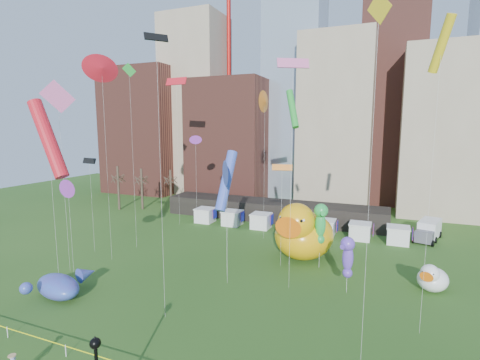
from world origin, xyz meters
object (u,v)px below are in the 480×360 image
at_px(box_truck, 429,230).
at_px(seahorse_purple, 348,254).
at_px(small_duck, 432,278).
at_px(big_duck, 302,233).
at_px(seahorse_green, 320,220).
at_px(whale_inflatable, 60,285).

bearing_deg(box_truck, seahorse_purple, -96.20).
bearing_deg(box_truck, small_duck, -77.97).
xyz_separation_m(big_duck, box_truck, (14.99, 14.68, -1.96)).
bearing_deg(small_duck, seahorse_green, -166.46).
height_order(seahorse_green, box_truck, seahorse_green).
bearing_deg(big_duck, seahorse_green, -29.86).
height_order(small_duck, seahorse_purple, seahorse_purple).
xyz_separation_m(small_duck, box_truck, (1.30, 18.43, 0.05)).
height_order(seahorse_purple, whale_inflatable, seahorse_purple).
relative_size(seahorse_green, box_truck, 1.10).
xyz_separation_m(small_duck, whale_inflatable, (-32.74, -14.65, -0.24)).
relative_size(big_duck, seahorse_green, 1.34).
distance_m(big_duck, box_truck, 21.07).
relative_size(big_duck, seahorse_purple, 1.79).
distance_m(whale_inflatable, box_truck, 47.46).
distance_m(seahorse_green, box_truck, 21.25).
xyz_separation_m(seahorse_green, box_truck, (12.58, 16.61, -4.18)).
bearing_deg(whale_inflatable, seahorse_green, 52.19).
bearing_deg(seahorse_green, big_duck, 121.13).
relative_size(big_duck, box_truck, 1.48).
xyz_separation_m(small_duck, seahorse_green, (-11.28, 1.82, 4.23)).
bearing_deg(seahorse_purple, box_truck, 90.04).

